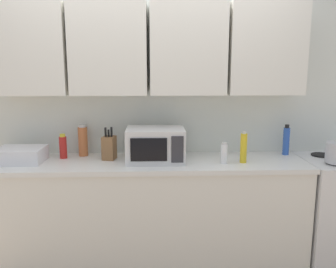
% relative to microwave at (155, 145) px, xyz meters
% --- Properties ---
extents(wall_back_with_cabinets, '(3.52, 0.38, 2.60)m').
position_rel_microwave_xyz_m(wall_back_with_cabinets, '(-0.05, 0.24, 0.54)').
color(wall_back_with_cabinets, silver).
rests_on(wall_back_with_cabinets, ground_plane).
extents(counter_run, '(2.65, 0.63, 0.90)m').
position_rel_microwave_xyz_m(counter_run, '(-0.05, 0.01, -0.59)').
color(counter_run, white).
rests_on(counter_run, ground_plane).
extents(microwave, '(0.48, 0.37, 0.28)m').
position_rel_microwave_xyz_m(microwave, '(0.00, 0.00, 0.00)').
color(microwave, silver).
rests_on(microwave, counter_run).
extents(dish_rack, '(0.38, 0.30, 0.12)m').
position_rel_microwave_xyz_m(dish_rack, '(-1.12, 0.01, -0.08)').
color(dish_rack, silver).
rests_on(dish_rack, counter_run).
extents(knife_block, '(0.12, 0.14, 0.28)m').
position_rel_microwave_xyz_m(knife_block, '(-0.40, 0.07, -0.04)').
color(knife_block, brown).
rests_on(knife_block, counter_run).
extents(bottle_yellow_mustard, '(0.05, 0.05, 0.26)m').
position_rel_microwave_xyz_m(bottle_yellow_mustard, '(0.73, -0.08, -0.01)').
color(bottle_yellow_mustard, gold).
rests_on(bottle_yellow_mustard, counter_run).
extents(bottle_spice_jar, '(0.08, 0.08, 0.28)m').
position_rel_microwave_xyz_m(bottle_spice_jar, '(-0.65, 0.21, -0.00)').
color(bottle_spice_jar, '#BC6638').
rests_on(bottle_spice_jar, counter_run).
extents(bottle_blue_cleaner, '(0.06, 0.06, 0.28)m').
position_rel_microwave_xyz_m(bottle_blue_cleaner, '(1.18, 0.18, -0.01)').
color(bottle_blue_cleaner, '#2D56B7').
rests_on(bottle_blue_cleaner, counter_run).
extents(bottle_white_jar, '(0.06, 0.06, 0.18)m').
position_rel_microwave_xyz_m(bottle_white_jar, '(0.56, -0.10, -0.06)').
color(bottle_white_jar, white).
rests_on(bottle_white_jar, counter_run).
extents(bottle_red_sauce, '(0.06, 0.06, 0.21)m').
position_rel_microwave_xyz_m(bottle_red_sauce, '(-0.80, 0.12, -0.04)').
color(bottle_red_sauce, red).
rests_on(bottle_red_sauce, counter_run).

